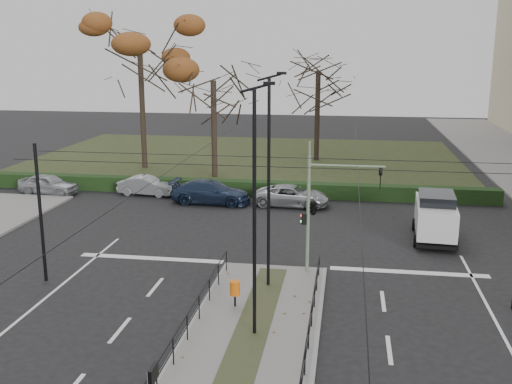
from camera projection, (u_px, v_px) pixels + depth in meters
ground at (259, 315)px, 22.53m from camera, size 140.00×140.00×0.00m
median_island at (248, 345)px, 20.11m from camera, size 4.40×15.00×0.14m
park at (246, 159)px, 54.16m from camera, size 38.00×26.00×0.10m
hedge at (213, 187)px, 41.17m from camera, size 38.00×1.00×1.00m
median_railing at (247, 321)px, 19.80m from camera, size 4.14×13.24×0.92m
catenary at (265, 216)px, 23.28m from camera, size 20.00×34.00×6.00m
traffic_light at (315, 205)px, 25.84m from camera, size 3.54×2.01×5.20m
litter_bin at (235, 288)px, 22.79m from camera, size 0.39×0.39×1.01m
info_panel at (153, 383)px, 14.64m from camera, size 0.12×0.55×2.11m
streetlamp_median_near at (255, 212)px, 19.75m from camera, size 0.72×0.15×8.62m
streetlamp_median_far at (269, 181)px, 23.96m from camera, size 0.73×0.15×8.76m
parked_car_first at (48, 184)px, 41.08m from camera, size 4.26×2.05×1.40m
parked_car_second at (147, 186)px, 40.86m from camera, size 4.03×1.70×1.29m
parked_car_third at (211, 192)px, 38.64m from camera, size 5.25×2.34×1.50m
parked_car_fourth at (292, 196)px, 38.00m from camera, size 4.90×2.53×1.32m
white_van at (435, 216)px, 31.17m from camera, size 2.42×4.82×2.48m
rust_tree at (139, 38)px, 47.55m from camera, size 9.30×9.30×13.85m
bare_tree_center at (318, 77)px, 51.76m from camera, size 6.88×6.88×10.40m
bare_tree_near at (213, 88)px, 44.90m from camera, size 7.00×7.00×9.76m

